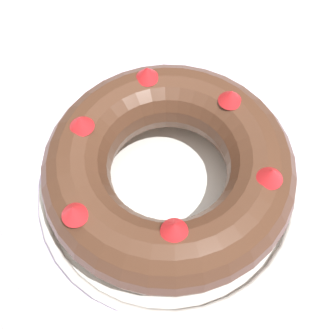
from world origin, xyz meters
The scene contains 5 objects.
ground_plane centered at (0.00, 0.00, 0.00)m, with size 8.00×8.00×0.00m, color brown.
dining_table centered at (0.00, 0.00, 0.69)m, with size 1.26×1.22×0.78m.
serving_dish centered at (-0.01, 0.00, 0.79)m, with size 0.35×0.35×0.03m.
bundt_cake centered at (-0.01, 0.00, 0.85)m, with size 0.32×0.32×0.10m.
cake_knife centered at (-0.25, -0.05, 0.78)m, with size 0.02×0.20×0.01m.
Camera 1 is at (-0.13, -0.27, 1.37)m, focal length 50.00 mm.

